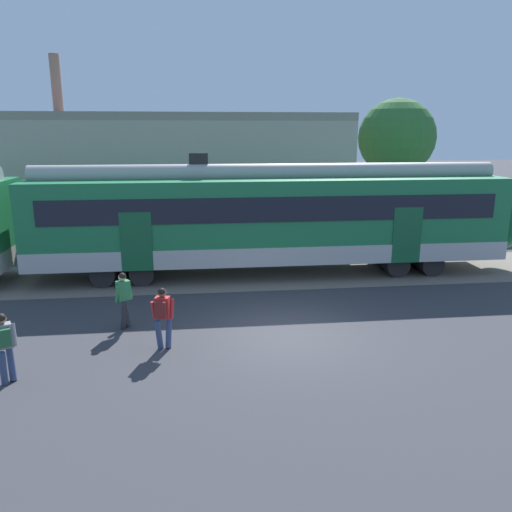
# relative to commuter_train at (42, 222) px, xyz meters

# --- Properties ---
(ground_plane) EXTENTS (160.00, 160.00, 0.00)m
(ground_plane) POSITION_rel_commuter_train_xyz_m (8.10, -6.20, -2.25)
(ground_plane) COLOR #38383D
(commuter_train) EXTENTS (38.05, 3.07, 4.73)m
(commuter_train) POSITION_rel_commuter_train_xyz_m (0.00, 0.00, 0.00)
(commuter_train) COLOR #B7B7B2
(commuter_train) RESTS_ON ground
(pedestrian_grey) EXTENTS (0.52, 0.71, 1.67)m
(pedestrian_grey) POSITION_rel_commuter_train_xyz_m (1.41, -8.14, -1.26)
(pedestrian_grey) COLOR navy
(pedestrian_grey) RESTS_ON ground
(pedestrian_green) EXTENTS (0.50, 0.71, 1.67)m
(pedestrian_green) POSITION_rel_commuter_train_xyz_m (3.58, -5.13, -1.29)
(pedestrian_green) COLOR #28282D
(pedestrian_green) RESTS_ON ground
(pedestrian_red) EXTENTS (0.60, 0.61, 1.67)m
(pedestrian_red) POSITION_rel_commuter_train_xyz_m (4.78, -6.70, -1.26)
(pedestrian_red) COLOR navy
(pedestrian_red) RESTS_ON ground
(parked_car_silver) EXTENTS (4.09, 1.93, 1.54)m
(parked_car_silver) POSITION_rel_commuter_train_xyz_m (21.84, 4.96, -1.47)
(parked_car_silver) COLOR #B7BABF
(parked_car_silver) RESTS_ON ground
(background_building) EXTENTS (18.47, 5.00, 9.20)m
(background_building) POSITION_rel_commuter_train_xyz_m (4.45, 8.14, 0.95)
(background_building) COLOR gray
(background_building) RESTS_ON ground
(street_tree_right) EXTENTS (4.22, 4.22, 7.27)m
(street_tree_right) POSITION_rel_commuter_train_xyz_m (16.77, 8.28, 2.89)
(street_tree_right) COLOR brown
(street_tree_right) RESTS_ON ground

